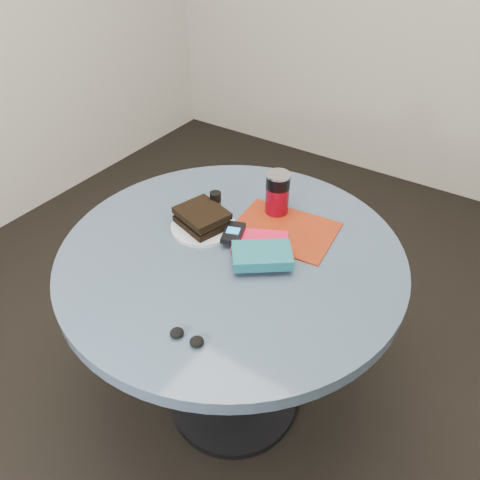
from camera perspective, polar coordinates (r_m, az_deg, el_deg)
The scene contains 11 objects.
ground at distance 1.92m, azimuth -0.79°, elevation -18.83°, with size 4.00×4.00×0.00m, color black.
table at distance 1.46m, azimuth -0.99°, elevation -6.19°, with size 1.00×1.00×0.75m.
plate at distance 1.44m, azimuth -4.49°, elevation 1.65°, with size 0.20×0.20×0.01m, color silver.
sandwich at distance 1.42m, azimuth -4.64°, elevation 2.77°, with size 0.17×0.16×0.05m.
soda_can at distance 1.47m, azimuth 4.58°, elevation 5.66°, with size 0.09×0.09×0.14m.
pepper_grinder at distance 1.47m, azimuth -2.98°, elevation 4.46°, with size 0.05×0.05×0.08m.
magazine at distance 1.43m, azimuth 5.44°, elevation 1.28°, with size 0.30×0.22×0.01m, color maroon.
red_book at distance 1.36m, azimuth 2.49°, elevation -0.25°, with size 0.16×0.11×0.01m, color red.
novel at distance 1.28m, azimuth 2.69°, elevation -1.88°, with size 0.16×0.10×0.03m, color #155A68.
mp3_player at distance 1.37m, azimuth -0.83°, elevation 0.88°, with size 0.08×0.11×0.02m.
headphones at distance 1.12m, azimuth -6.51°, elevation -11.70°, with size 0.09×0.04×0.02m.
Camera 1 is at (0.60, -0.86, 1.61)m, focal length 35.00 mm.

